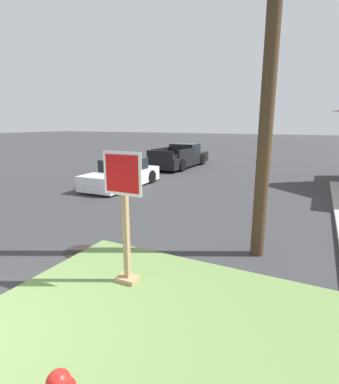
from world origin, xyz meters
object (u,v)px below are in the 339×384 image
(stop_sign, at_px, (125,221))
(pickup_truck_black, at_px, (181,157))
(manhole_cover, at_px, (80,251))
(parked_sedan_white, at_px, (122,175))

(stop_sign, xyz_separation_m, pickup_truck_black, (-5.26, 13.85, -0.59))
(manhole_cover, relative_size, pickup_truck_black, 0.13)
(pickup_truck_black, bearing_deg, manhole_cover, -75.12)
(stop_sign, relative_size, pickup_truck_black, 0.41)
(stop_sign, bearing_deg, pickup_truck_black, 110.81)
(stop_sign, bearing_deg, manhole_cover, 158.54)
(pickup_truck_black, bearing_deg, stop_sign, -69.19)
(stop_sign, relative_size, manhole_cover, 3.29)
(parked_sedan_white, bearing_deg, manhole_cover, -62.43)
(parked_sedan_white, distance_m, pickup_truck_black, 6.88)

